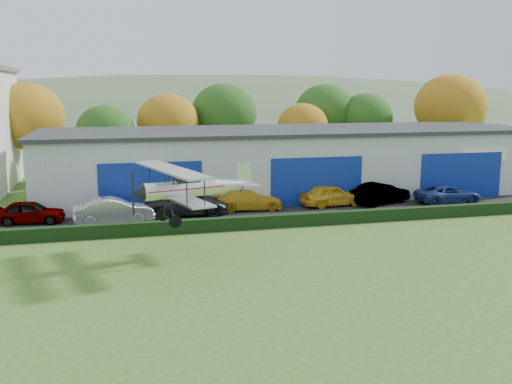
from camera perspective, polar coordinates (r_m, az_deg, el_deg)
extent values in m
plane|color=#40601E|center=(21.36, 13.95, -13.47)|extent=(300.00, 300.00, 0.00)
cube|color=black|center=(41.04, 3.86, -1.73)|extent=(48.00, 9.00, 0.05)
cube|color=black|center=(36.53, 6.20, -2.65)|extent=(46.00, 0.60, 0.80)
cube|color=#B2B7BC|center=(47.81, 3.58, 2.97)|extent=(40.00, 12.00, 5.00)
cube|color=#2D3033|center=(47.55, 3.62, 6.14)|extent=(40.60, 12.60, 0.30)
cube|color=navy|center=(39.76, -10.38, 0.34)|extent=(7.00, 0.12, 3.60)
cube|color=navy|center=(42.25, 6.07, 1.02)|extent=(7.00, 0.12, 3.60)
cube|color=navy|center=(47.72, 19.73, 1.53)|extent=(7.00, 0.12, 3.60)
cylinder|color=#3D2614|center=(58.06, -21.53, 2.63)|extent=(0.36, 0.36, 3.15)
ellipsoid|color=#9A7612|center=(57.70, -21.82, 7.01)|extent=(6.84, 6.84, 6.16)
cylinder|color=#3D2614|center=(55.64, -14.60, 2.35)|extent=(0.36, 0.36, 2.45)
ellipsoid|color=#1E4C14|center=(55.30, -14.76, 5.91)|extent=(5.32, 5.32, 4.79)
cylinder|color=#3D2614|center=(57.86, -8.64, 3.02)|extent=(0.36, 0.36, 2.80)
ellipsoid|color=#9A7612|center=(57.51, -8.75, 6.94)|extent=(6.08, 6.08, 5.47)
cylinder|color=#3D2614|center=(60.66, -3.18, 3.61)|extent=(0.36, 0.36, 3.15)
ellipsoid|color=#1E4C14|center=(60.32, -3.22, 7.82)|extent=(6.84, 6.84, 6.16)
cylinder|color=#3D2614|center=(60.83, 4.62, 3.28)|extent=(0.36, 0.36, 2.45)
ellipsoid|color=#9A7612|center=(60.52, 4.66, 6.54)|extent=(5.32, 5.32, 4.79)
cylinder|color=#3D2614|center=(65.63, 10.69, 3.79)|extent=(0.36, 0.36, 2.80)
ellipsoid|color=#1E4C14|center=(65.32, 10.81, 7.25)|extent=(6.08, 6.08, 5.47)
cylinder|color=#3D2614|center=(65.95, 18.51, 3.78)|extent=(0.36, 0.36, 3.50)
ellipsoid|color=#9A7612|center=(65.63, 18.75, 8.08)|extent=(7.60, 7.60, 6.84)
cylinder|color=#3D2614|center=(71.51, 19.47, 3.76)|extent=(0.36, 0.36, 2.45)
ellipsoid|color=#1E4C14|center=(71.24, 19.64, 6.53)|extent=(5.32, 5.32, 4.79)
cylinder|color=#3D2614|center=(65.89, 6.80, 4.07)|extent=(0.36, 0.36, 3.15)
ellipsoid|color=#1E4C14|center=(65.57, 6.88, 7.95)|extent=(6.84, 6.84, 6.16)
ellipsoid|color=#4C6642|center=(161.68, -3.53, 1.63)|extent=(320.00, 196.00, 56.00)
ellipsoid|color=#4C6642|center=(186.92, 18.09, 4.00)|extent=(240.00, 126.00, 36.00)
imported|color=gray|center=(39.24, -21.58, -1.86)|extent=(4.43, 2.15, 1.46)
imported|color=silver|center=(37.53, -13.98, -1.82)|extent=(5.12, 2.20, 1.64)
imported|color=black|center=(39.19, -6.91, -1.14)|extent=(5.73, 2.74, 1.58)
imported|color=gold|center=(40.56, -0.77, -0.80)|extent=(5.00, 2.32, 1.41)
imported|color=gold|center=(42.26, 7.51, -0.33)|extent=(4.82, 2.43, 1.58)
imported|color=gray|center=(43.67, 12.28, -0.13)|extent=(5.11, 3.36, 1.59)
imported|color=navy|center=(45.25, 18.58, -0.22)|extent=(4.93, 2.29, 1.37)
cylinder|color=silver|center=(29.03, -7.67, 0.26)|extent=(3.83, 1.84, 0.88)
cone|color=silver|center=(30.23, -2.50, 0.74)|extent=(2.32, 1.43, 0.88)
cone|color=black|center=(28.32, -11.63, -0.10)|extent=(0.71, 0.98, 0.88)
cube|color=maroon|center=(29.13, -7.14, 0.41)|extent=(4.21, 1.97, 0.06)
cube|color=black|center=(29.14, -6.80, 1.14)|extent=(1.29, 0.88, 0.25)
cube|color=silver|center=(29.01, -8.02, -0.34)|extent=(3.06, 7.13, 0.10)
cube|color=silver|center=(28.73, -8.44, 2.22)|extent=(3.26, 7.54, 0.10)
cylinder|color=black|center=(26.40, -6.89, 0.12)|extent=(0.07, 0.07, 1.28)
cylinder|color=black|center=(26.75, -5.15, 0.28)|extent=(0.07, 0.07, 1.28)
cylinder|color=black|center=(31.11, -10.54, 1.54)|extent=(0.07, 0.07, 1.28)
cylinder|color=black|center=(31.41, -9.02, 1.66)|extent=(0.07, 0.07, 1.28)
cylinder|color=black|center=(28.46, -8.18, 1.45)|extent=(0.11, 0.22, 0.73)
cylinder|color=black|center=(29.09, -8.67, 1.63)|extent=(0.11, 0.22, 0.73)
cylinder|color=black|center=(28.59, -8.41, -1.61)|extent=(0.25, 0.68, 1.20)
cylinder|color=black|center=(29.35, -9.00, -1.32)|extent=(0.25, 0.68, 1.20)
cylinder|color=black|center=(29.09, -8.68, -2.60)|extent=(0.56, 1.81, 0.07)
cylinder|color=black|center=(28.29, -8.04, -2.95)|extent=(0.64, 0.30, 0.63)
cylinder|color=black|center=(29.90, -9.29, -2.27)|extent=(0.64, 0.30, 0.63)
cylinder|color=black|center=(30.59, -1.35, 0.39)|extent=(0.36, 0.15, 0.41)
cube|color=silver|center=(30.54, -1.35, 0.93)|extent=(1.53, 2.69, 0.06)
cube|color=silver|center=(30.51, -1.19, 1.85)|extent=(0.87, 0.29, 1.08)
cube|color=black|center=(28.24, -12.14, -0.15)|extent=(0.09, 0.13, 2.16)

